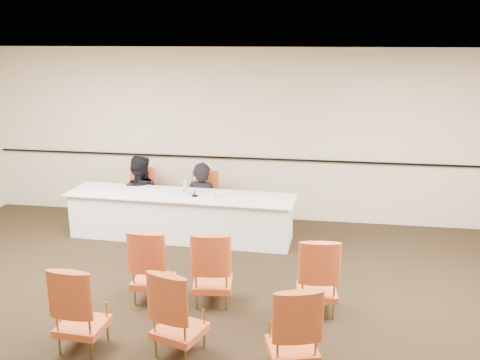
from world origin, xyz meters
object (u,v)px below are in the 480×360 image
(coffee_cup, at_px, (212,194))
(panelist_main_chair, at_px, (202,201))
(aud_chair_front_mid, at_px, (213,267))
(panelist_second, at_px, (140,201))
(panelist_second_chair, at_px, (139,197))
(panelist_main, at_px, (203,210))
(aud_chair_front_right, at_px, (317,274))
(panel_table, at_px, (181,216))
(aud_chair_back_left, at_px, (81,306))
(water_bottle, at_px, (185,188))
(aud_chair_front_left, at_px, (153,264))
(microphone, at_px, (194,188))
(drinking_glass, at_px, (187,192))
(aud_chair_back_mid, at_px, (179,311))
(aud_chair_back_right, at_px, (293,328))

(coffee_cup, bearing_deg, panelist_main_chair, 115.96)
(aud_chair_front_mid, bearing_deg, panelist_main_chair, 99.18)
(panelist_second, height_order, panelist_second_chair, panelist_second)
(panelist_main, relative_size, aud_chair_front_right, 1.77)
(panel_table, height_order, aud_chair_back_left, aud_chair_back_left)
(water_bottle, relative_size, aud_chair_front_left, 0.24)
(microphone, bearing_deg, aud_chair_front_left, -103.87)
(panel_table, distance_m, aud_chair_front_mid, 2.29)
(panelist_main, height_order, aud_chair_front_mid, panelist_main)
(panelist_main_chair, xyz_separation_m, drinking_glass, (-0.11, -0.57, 0.31))
(aud_chair_back_mid, bearing_deg, aud_chair_front_right, 56.55)
(microphone, bearing_deg, aud_chair_front_mid, -83.39)
(coffee_cup, height_order, aud_chair_back_left, aud_chair_back_left)
(panel_table, bearing_deg, aud_chair_back_left, -90.61)
(panelist_main, xyz_separation_m, aud_chair_back_right, (1.79, -3.87, 0.18))
(aud_chair_front_right, bearing_deg, panelist_main_chair, 121.00)
(drinking_glass, height_order, aud_chair_back_right, aud_chair_back_right)
(panelist_second, distance_m, aud_chair_back_mid, 4.16)
(panelist_main_chair, relative_size, aud_chair_front_right, 1.00)
(panelist_second_chair, relative_size, drinking_glass, 9.50)
(panelist_main_chair, height_order, panelist_second_chair, same)
(aud_chair_front_left, bearing_deg, water_bottle, 95.38)
(panelist_second, height_order, aud_chair_back_mid, panelist_second)
(panelist_main_chair, xyz_separation_m, panelist_second, (-1.13, 0.05, -0.08))
(panel_table, bearing_deg, panelist_second_chair, 149.34)
(aud_chair_back_right, bearing_deg, drinking_glass, 103.38)
(water_bottle, xyz_separation_m, aud_chair_front_mid, (0.89, -2.08, -0.37))
(aud_chair_front_mid, bearing_deg, aud_chair_back_right, -56.59)
(coffee_cup, bearing_deg, aud_chair_back_right, -65.42)
(coffee_cup, height_order, aud_chair_front_left, aud_chair_front_left)
(aud_chair_back_right, bearing_deg, coffee_cup, 97.99)
(aud_chair_front_left, height_order, aud_chair_back_right, same)
(water_bottle, bearing_deg, panelist_second_chair, 149.49)
(panel_table, distance_m, aud_chair_back_mid, 3.29)
(panel_table, relative_size, aud_chair_front_mid, 3.86)
(drinking_glass, bearing_deg, aud_chair_back_right, -60.03)
(aud_chair_front_left, bearing_deg, aud_chair_back_mid, -57.86)
(panelist_second, height_order, aud_chair_front_left, panelist_second)
(drinking_glass, height_order, coffee_cup, coffee_cup)
(panelist_main_chair, relative_size, aud_chair_back_mid, 1.00)
(panelist_main_chair, bearing_deg, panelist_second, 180.00)
(microphone, height_order, aud_chair_front_left, microphone)
(panelist_second, relative_size, water_bottle, 7.15)
(panel_table, xyz_separation_m, aud_chair_back_mid, (0.86, -3.18, 0.11))
(microphone, relative_size, aud_chair_front_right, 0.30)
(microphone, xyz_separation_m, aud_chair_back_mid, (0.60, -3.10, -0.40))
(aud_chair_front_left, bearing_deg, panelist_second_chair, 114.16)
(panelist_main, height_order, microphone, panelist_main)
(drinking_glass, relative_size, aud_chair_front_left, 0.11)
(panelist_main_chair, relative_size, aud_chair_back_left, 1.00)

